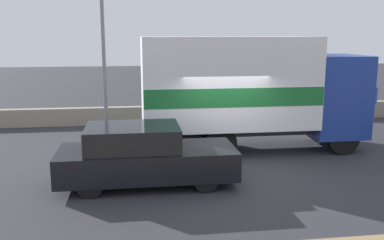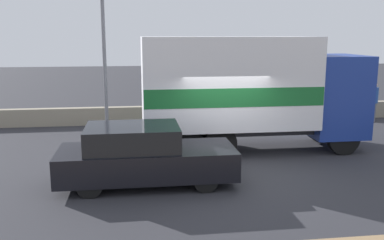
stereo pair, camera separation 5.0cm
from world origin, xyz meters
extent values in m
plane|color=#2D2D33|center=(0.00, 0.00, 0.00)|extent=(80.00, 80.00, 0.00)
cube|color=gray|center=(0.00, 6.75, 0.36)|extent=(60.00, 0.35, 0.72)
cylinder|color=slate|center=(-3.69, 5.67, 3.61)|extent=(0.14, 0.14, 7.22)
cube|color=navy|center=(3.79, 2.11, 1.73)|extent=(1.71, 2.15, 2.57)
cube|color=black|center=(4.62, 2.11, 2.24)|extent=(0.06, 1.83, 1.13)
cube|color=#2D2D33|center=(0.29, 2.11, 0.72)|extent=(5.29, 1.32, 0.25)
cube|color=white|center=(0.29, 2.11, 2.22)|extent=(5.29, 2.41, 2.75)
cube|color=#19662D|center=(0.29, 2.11, 1.88)|extent=(5.26, 2.43, 0.55)
cylinder|color=black|center=(3.79, 3.01, 0.49)|extent=(0.99, 0.28, 0.99)
cylinder|color=black|center=(3.79, 1.20, 0.49)|extent=(0.99, 0.28, 0.99)
cylinder|color=black|center=(-1.17, 3.01, 0.49)|extent=(0.99, 0.28, 0.99)
cylinder|color=black|center=(-1.17, 1.20, 0.49)|extent=(0.99, 0.28, 0.99)
cylinder|color=black|center=(-0.11, 3.01, 0.49)|extent=(0.99, 0.28, 0.99)
cylinder|color=black|center=(-0.11, 1.20, 0.49)|extent=(0.99, 0.28, 0.99)
cube|color=black|center=(-2.33, -0.69, 0.57)|extent=(4.33, 1.74, 0.69)
cube|color=black|center=(-2.67, -0.69, 1.20)|extent=(2.25, 1.60, 0.57)
cylinder|color=black|center=(-0.99, 0.06, 0.30)|extent=(0.59, 0.20, 0.59)
cylinder|color=black|center=(-0.99, -1.43, 0.30)|extent=(0.59, 0.20, 0.59)
cylinder|color=black|center=(-3.67, 0.06, 0.30)|extent=(0.59, 0.20, 0.59)
cylinder|color=black|center=(-3.67, -1.43, 0.30)|extent=(0.59, 0.20, 0.59)
cylinder|color=slate|center=(7.45, 5.84, 0.40)|extent=(0.28, 0.28, 0.80)
cylinder|color=#264C99|center=(7.45, 5.84, 1.13)|extent=(0.37, 0.37, 0.67)
sphere|color=tan|center=(7.45, 5.84, 1.57)|extent=(0.22, 0.22, 0.22)
camera|label=1|loc=(-2.65, -10.90, 3.67)|focal=40.00mm
camera|label=2|loc=(-2.60, -10.90, 3.67)|focal=40.00mm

